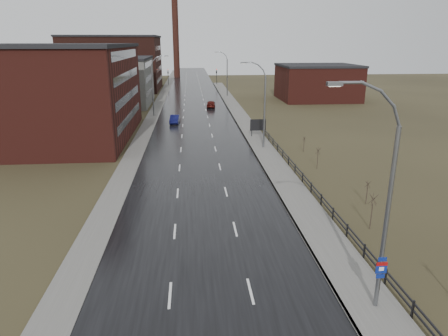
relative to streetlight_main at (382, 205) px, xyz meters
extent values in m
cube|color=black|center=(-8.47, 58.00, -6.03)|extent=(14.00, 300.00, 0.06)
cube|color=#595651|center=(0.13, 33.00, -5.97)|extent=(3.20, 180.00, 0.18)
cube|color=slate|center=(-1.39, 33.00, -5.97)|extent=(0.16, 180.00, 0.18)
cube|color=#595651|center=(-16.67, 58.00, -6.00)|extent=(2.40, 260.00, 0.12)
cube|color=#471914|center=(-29.47, 43.00, 0.44)|extent=(22.00, 28.00, 13.00)
cube|color=black|center=(-29.47, 43.00, 7.19)|extent=(22.44, 28.56, 0.50)
cube|color=black|center=(-18.49, 43.00, -3.06)|extent=(0.06, 22.40, 1.20)
cube|color=black|center=(-18.49, 43.00, -0.06)|extent=(0.06, 22.40, 1.20)
cube|color=black|center=(-18.49, 43.00, 2.94)|extent=(0.06, 22.40, 1.20)
cube|color=black|center=(-18.49, 43.00, 5.94)|extent=(0.06, 22.40, 1.20)
cube|color=slate|center=(-26.47, 76.00, -1.06)|extent=(16.00, 20.00, 10.00)
cube|color=black|center=(-26.47, 76.00, 4.19)|extent=(16.32, 20.40, 0.50)
cube|color=black|center=(-18.49, 76.00, -3.06)|extent=(0.06, 16.00, 1.20)
cube|color=black|center=(-18.49, 76.00, -0.06)|extent=(0.06, 16.00, 1.20)
cube|color=black|center=(-18.49, 76.00, 2.94)|extent=(0.06, 16.00, 1.20)
cube|color=#331611|center=(-31.47, 106.00, 1.44)|extent=(26.00, 24.00, 15.00)
cube|color=black|center=(-31.47, 106.00, 9.19)|extent=(26.52, 24.48, 0.50)
cube|color=black|center=(-18.49, 106.00, -3.06)|extent=(0.06, 19.20, 1.20)
cube|color=black|center=(-18.49, 106.00, -0.06)|extent=(0.06, 19.20, 1.20)
cube|color=black|center=(-18.49, 106.00, 2.94)|extent=(0.06, 19.20, 1.20)
cube|color=black|center=(-18.49, 106.00, 5.94)|extent=(0.06, 19.20, 1.20)
cube|color=#471914|center=(21.83, 80.00, -2.06)|extent=(18.00, 16.00, 8.00)
cube|color=black|center=(21.83, 80.00, 2.19)|extent=(18.36, 16.32, 0.50)
cylinder|color=#331611|center=(-14.47, 148.00, 8.94)|extent=(2.40, 2.40, 30.00)
cylinder|color=slate|center=(0.33, 0.00, -1.06)|extent=(0.24, 0.24, 10.00)
cylinder|color=slate|center=(0.14, 0.00, 4.40)|extent=(0.57, 0.14, 1.12)
cylinder|color=slate|center=(-0.41, 0.00, 5.22)|extent=(0.91, 0.14, 0.91)
cylinder|color=slate|center=(-1.22, 0.00, 5.76)|extent=(1.12, 0.14, 0.57)
cylinder|color=slate|center=(-2.19, 0.00, 5.95)|extent=(1.15, 0.14, 0.14)
cube|color=slate|center=(-2.94, 0.00, 5.90)|extent=(0.70, 0.28, 0.18)
cube|color=silver|center=(-2.94, 0.00, 5.80)|extent=(0.50, 0.20, 0.04)
cube|color=navy|center=(0.33, -0.12, -3.01)|extent=(0.45, 0.04, 0.22)
cube|color=navy|center=(0.33, -0.12, -3.51)|extent=(0.60, 0.04, 0.65)
cube|color=maroon|center=(0.33, -0.13, -3.28)|extent=(0.60, 0.04, 0.20)
cube|color=navy|center=(0.33, -0.12, -4.01)|extent=(0.45, 0.04, 0.22)
cube|color=silver|center=(0.33, -0.14, -3.56)|extent=(0.26, 0.02, 0.22)
cylinder|color=slate|center=(0.33, 34.00, -1.31)|extent=(0.24, 0.24, 9.50)
cylinder|color=slate|center=(0.16, 34.00, 3.84)|extent=(0.51, 0.14, 0.98)
cylinder|color=slate|center=(-0.32, 34.00, 4.56)|extent=(0.81, 0.14, 0.81)
cylinder|color=slate|center=(-1.03, 34.00, 5.04)|extent=(0.98, 0.14, 0.51)
cylinder|color=slate|center=(-1.87, 34.00, 5.20)|extent=(1.01, 0.14, 0.14)
cube|color=slate|center=(-2.56, 34.00, 5.15)|extent=(0.70, 0.28, 0.18)
cube|color=silver|center=(-2.56, 34.00, 5.05)|extent=(0.50, 0.20, 0.04)
cylinder|color=slate|center=(-16.47, 60.00, -1.31)|extent=(0.24, 0.24, 9.50)
cylinder|color=slate|center=(-16.30, 60.00, 3.84)|extent=(0.51, 0.14, 0.98)
cylinder|color=slate|center=(-15.83, 60.00, 4.56)|extent=(0.81, 0.14, 0.81)
cylinder|color=slate|center=(-15.11, 60.00, 5.04)|extent=(0.98, 0.14, 0.51)
cylinder|color=slate|center=(-14.27, 60.00, 5.20)|extent=(1.01, 0.14, 0.14)
cube|color=slate|center=(-13.59, 60.00, 5.15)|extent=(0.70, 0.28, 0.18)
cube|color=silver|center=(-13.59, 60.00, 5.05)|extent=(0.50, 0.20, 0.04)
cylinder|color=slate|center=(0.33, 88.00, -1.31)|extent=(0.24, 0.24, 9.50)
cylinder|color=slate|center=(0.16, 88.00, 3.84)|extent=(0.51, 0.14, 0.98)
cylinder|color=slate|center=(-0.32, 88.00, 4.56)|extent=(0.81, 0.14, 0.81)
cylinder|color=slate|center=(-1.03, 88.00, 5.04)|extent=(0.98, 0.14, 0.51)
cylinder|color=slate|center=(-1.87, 88.00, 5.20)|extent=(1.01, 0.14, 0.14)
cube|color=slate|center=(-2.56, 88.00, 5.15)|extent=(0.70, 0.28, 0.18)
cube|color=silver|center=(-2.56, 88.00, 5.05)|extent=(0.50, 0.20, 0.04)
cube|color=black|center=(1.83, -1.00, -5.51)|extent=(0.10, 0.10, 1.10)
cube|color=black|center=(1.83, 2.00, -5.51)|extent=(0.10, 0.10, 1.10)
cube|color=black|center=(1.83, 5.00, -5.51)|extent=(0.10, 0.10, 1.10)
cube|color=black|center=(1.83, 8.00, -5.51)|extent=(0.10, 0.10, 1.10)
cube|color=black|center=(1.83, 11.00, -5.51)|extent=(0.10, 0.10, 1.10)
cube|color=black|center=(1.83, 14.00, -5.51)|extent=(0.10, 0.10, 1.10)
cube|color=black|center=(1.83, 17.00, -5.51)|extent=(0.10, 0.10, 1.10)
cube|color=black|center=(1.83, 20.00, -5.51)|extent=(0.10, 0.10, 1.10)
cube|color=black|center=(1.83, 23.00, -5.51)|extent=(0.10, 0.10, 1.10)
cube|color=black|center=(1.83, 26.00, -5.51)|extent=(0.10, 0.10, 1.10)
cube|color=black|center=(1.83, 29.00, -5.51)|extent=(0.10, 0.10, 1.10)
cube|color=black|center=(1.83, 32.00, -5.51)|extent=(0.10, 0.10, 1.10)
cube|color=black|center=(1.83, 35.00, -5.51)|extent=(0.10, 0.10, 1.10)
cube|color=black|center=(1.83, 38.00, -5.51)|extent=(0.10, 0.10, 1.10)
cube|color=black|center=(1.83, 41.00, -5.51)|extent=(0.10, 0.10, 1.10)
cube|color=black|center=(1.83, 16.50, -5.11)|extent=(0.08, 53.00, 0.10)
cube|color=black|center=(1.83, 16.50, -5.51)|extent=(0.08, 53.00, 0.10)
cylinder|color=#382D23|center=(4.18, 9.29, -5.00)|extent=(0.08, 0.08, 2.12)
cylinder|color=#382D23|center=(4.23, 9.29, -3.63)|extent=(0.04, 0.71, 0.83)
cylinder|color=#382D23|center=(4.20, 9.34, -3.63)|extent=(0.67, 0.26, 0.84)
cylinder|color=#382D23|center=(4.14, 9.32, -3.63)|extent=(0.40, 0.60, 0.85)
cylinder|color=#382D23|center=(4.14, 9.26, -3.63)|extent=(0.40, 0.60, 0.85)
cylinder|color=#382D23|center=(4.20, 9.24, -3.63)|extent=(0.67, 0.26, 0.84)
cylinder|color=#382D23|center=(5.99, 14.18, -5.27)|extent=(0.08, 0.08, 1.58)
cylinder|color=#382D23|center=(6.04, 14.18, -4.25)|extent=(0.04, 0.54, 0.63)
cylinder|color=#382D23|center=(6.01, 14.22, -4.25)|extent=(0.51, 0.20, 0.63)
cylinder|color=#382D23|center=(5.95, 14.21, -4.25)|extent=(0.31, 0.45, 0.64)
cylinder|color=#382D23|center=(5.95, 14.15, -4.25)|extent=(0.31, 0.45, 0.64)
cylinder|color=#382D23|center=(6.01, 14.13, -4.25)|extent=(0.51, 0.20, 0.63)
cylinder|color=#382D23|center=(4.76, 24.50, -5.14)|extent=(0.08, 0.08, 1.83)
cylinder|color=#382D23|center=(4.81, 24.50, -3.95)|extent=(0.04, 0.62, 0.72)
cylinder|color=#382D23|center=(4.77, 24.54, -3.95)|extent=(0.59, 0.23, 0.73)
cylinder|color=#382D23|center=(4.72, 24.52, -3.95)|extent=(0.35, 0.52, 0.74)
cylinder|color=#382D23|center=(4.72, 24.47, -3.95)|extent=(0.35, 0.52, 0.74)
cylinder|color=#382D23|center=(4.77, 24.45, -3.95)|extent=(0.59, 0.23, 0.73)
cylinder|color=#382D23|center=(5.27, 31.86, -5.31)|extent=(0.08, 0.08, 1.51)
cylinder|color=#382D23|center=(5.32, 31.86, -4.33)|extent=(0.04, 0.51, 0.60)
cylinder|color=#382D23|center=(5.28, 31.91, -4.33)|extent=(0.49, 0.20, 0.61)
cylinder|color=#382D23|center=(5.23, 31.89, -4.33)|extent=(0.30, 0.43, 0.62)
cylinder|color=#382D23|center=(5.23, 31.83, -4.33)|extent=(0.30, 0.43, 0.62)
cylinder|color=#382D23|center=(5.28, 31.81, -4.33)|extent=(0.49, 0.20, 0.61)
cube|color=black|center=(-0.28, 40.61, -5.16)|extent=(0.10, 0.10, 1.80)
cube|color=black|center=(1.54, 40.61, -5.16)|extent=(0.10, 0.10, 1.80)
cube|color=silver|center=(0.63, 40.56, -4.16)|extent=(2.27, 0.08, 1.60)
cube|color=black|center=(0.63, 40.51, -4.16)|extent=(2.37, 0.04, 1.70)
cylinder|color=black|center=(-16.47, 118.00, -3.46)|extent=(0.16, 0.16, 5.20)
imported|color=black|center=(-16.47, 118.00, -1.31)|extent=(0.58, 2.73, 1.10)
sphere|color=#FF190C|center=(-16.47, 117.85, -1.01)|extent=(0.18, 0.18, 0.18)
cylinder|color=black|center=(-0.47, 118.00, -3.46)|extent=(0.16, 0.16, 5.20)
imported|color=black|center=(-0.47, 118.00, -1.31)|extent=(0.58, 2.73, 1.10)
sphere|color=#FF190C|center=(-0.47, 117.85, -1.01)|extent=(0.18, 0.18, 0.18)
imported|color=#0D0F43|center=(-12.18, 52.32, -5.35)|extent=(1.75, 4.41, 1.43)
imported|color=#47100B|center=(-4.91, 69.37, -5.28)|extent=(2.19, 4.73, 1.57)
camera|label=1|loc=(-9.34, -17.52, 7.69)|focal=32.00mm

